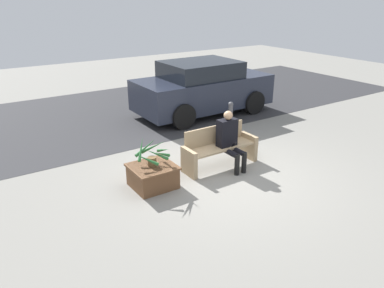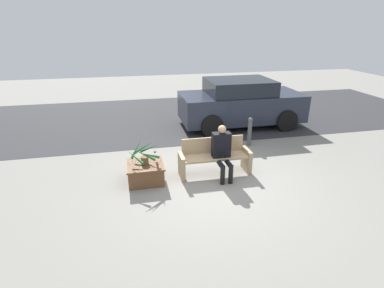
{
  "view_description": "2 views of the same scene",
  "coord_description": "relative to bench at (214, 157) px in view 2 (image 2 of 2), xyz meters",
  "views": [
    {
      "loc": [
        -4.31,
        -5.25,
        3.39
      ],
      "look_at": [
        -0.44,
        0.61,
        0.57
      ],
      "focal_mm": 35.0,
      "sensor_mm": 36.0,
      "label": 1
    },
    {
      "loc": [
        -1.7,
        -5.61,
        3.3
      ],
      "look_at": [
        -0.4,
        0.42,
        0.8
      ],
      "focal_mm": 28.0,
      "sensor_mm": 36.0,
      "label": 2
    }
  ],
  "objects": [
    {
      "name": "parked_car",
      "position": [
        1.85,
        3.26,
        0.38
      ],
      "size": [
        4.07,
        1.98,
        1.58
      ],
      "color": "#232838",
      "rests_on": "ground_plane"
    },
    {
      "name": "potted_plant",
      "position": [
        -1.59,
        -0.07,
        0.26
      ],
      "size": [
        0.71,
        0.71,
        0.51
      ],
      "color": "brown",
      "rests_on": "planter_box"
    },
    {
      "name": "person_seated",
      "position": [
        0.13,
        -0.18,
        0.25
      ],
      "size": [
        0.41,
        0.63,
        1.21
      ],
      "color": "black",
      "rests_on": "ground_plane"
    },
    {
      "name": "bollard_post",
      "position": [
        1.46,
        1.44,
        0.04
      ],
      "size": [
        0.13,
        0.13,
        0.84
      ],
      "color": "#4C4C51",
      "rests_on": "ground_plane"
    },
    {
      "name": "road_surface",
      "position": [
        -0.14,
        4.79,
        -0.4
      ],
      "size": [
        20.0,
        6.0,
        0.01
      ],
      "primitive_type": "cube",
      "color": "#2D2D30",
      "rests_on": "ground_plane"
    },
    {
      "name": "ground_plane",
      "position": [
        -0.14,
        -0.47,
        -0.41
      ],
      "size": [
        30.0,
        30.0,
        0.0
      ],
      "primitive_type": "plane",
      "color": "gray"
    },
    {
      "name": "planter_box",
      "position": [
        -1.61,
        -0.07,
        -0.17
      ],
      "size": [
        0.81,
        0.77,
        0.43
      ],
      "color": "brown",
      "rests_on": "ground_plane"
    },
    {
      "name": "bench",
      "position": [
        0.0,
        0.0,
        0.0
      ],
      "size": [
        1.66,
        0.49,
        0.84
      ],
      "color": "tan",
      "rests_on": "ground_plane"
    }
  ]
}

